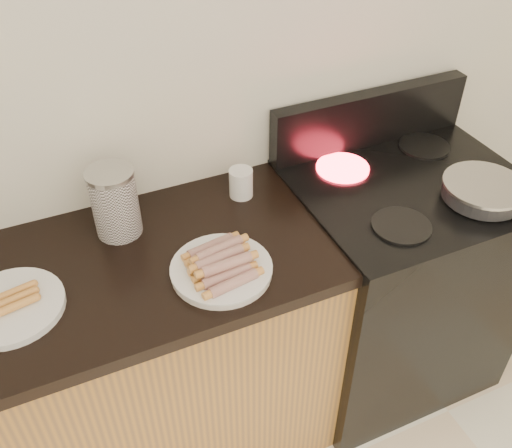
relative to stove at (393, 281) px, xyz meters
name	(u,v)px	position (x,y,z in m)	size (l,w,h in m)	color
wall_back	(142,76)	(-0.78, 0.32, 0.84)	(4.00, 0.04, 2.60)	silver
stove	(393,281)	(0.00, 0.00, 0.00)	(0.76, 0.65, 0.91)	black
stove_panel	(370,118)	(0.00, 0.28, 0.55)	(0.76, 0.06, 0.20)	black
burner_near_left	(401,226)	(-0.17, -0.17, 0.46)	(0.18, 0.18, 0.01)	black
burner_near_right	(490,198)	(0.17, -0.17, 0.46)	(0.18, 0.18, 0.01)	black
burner_far_left	(343,168)	(-0.17, 0.17, 0.46)	(0.18, 0.18, 0.01)	#FF1E2D
burner_far_right	(424,146)	(0.17, 0.17, 0.46)	(0.18, 0.18, 0.01)	black
frying_pan	(485,191)	(0.14, -0.16, 0.49)	(0.26, 0.45, 0.05)	black
main_plate	(221,271)	(-0.73, -0.12, 0.45)	(0.28, 0.28, 0.02)	white
side_plate	(11,307)	(-1.27, -0.03, 0.45)	(0.27, 0.27, 0.02)	white
hotdog_pile	(221,262)	(-0.73, -0.12, 0.49)	(0.14, 0.20, 0.06)	maroon
plain_sausages	(8,301)	(-1.27, -0.03, 0.47)	(0.14, 0.10, 0.02)	#C16432
canister	(115,202)	(-0.94, 0.17, 0.55)	(0.14, 0.14, 0.21)	silver
mug	(241,183)	(-0.54, 0.19, 0.49)	(0.08, 0.08, 0.10)	white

